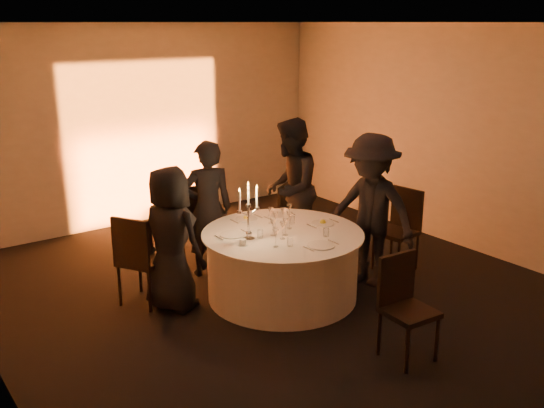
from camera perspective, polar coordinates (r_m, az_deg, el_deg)
floor at (r=7.00m, az=0.98°, el=-8.64°), size 7.00×7.00×0.00m
ceiling at (r=6.32m, az=1.12°, el=16.73°), size 7.00×7.00×0.00m
wall_back at (r=9.47m, az=-11.95°, el=7.28°), size 7.00×0.00×7.00m
wall_right at (r=8.61m, az=17.25°, el=5.96°), size 0.00×7.00×7.00m
uplighter_fixture at (r=9.55m, az=-10.68°, el=-1.55°), size 0.25×0.12×0.10m
banquet_table at (r=6.85m, az=0.99°, el=-5.73°), size 1.80×1.80×0.77m
chair_left at (r=6.72m, az=-12.50°, el=-4.74°), size 0.62×0.62×1.03m
chair_back_left at (r=7.79m, az=-7.31°, el=-1.34°), size 0.54×0.54×1.06m
chair_back_right at (r=8.32m, az=0.47°, el=-0.74°), size 0.54×0.54×0.89m
chair_right at (r=7.74m, az=12.00°, el=-1.88°), size 0.50×0.50×1.02m
chair_front at (r=5.75m, az=12.29°, el=-8.88°), size 0.46×0.46×0.98m
guest_left at (r=6.52m, az=-9.50°, el=-3.29°), size 0.77×0.91×1.58m
guest_back_left at (r=7.35m, az=-6.06°, el=-0.45°), size 0.71×0.57×1.68m
guest_back_right at (r=7.90m, az=1.73°, el=1.45°), size 1.13×1.11×1.84m
guest_right at (r=7.14m, az=9.24°, el=-0.58°), size 0.94×1.30×1.80m
plate_left at (r=6.63m, az=-3.77°, el=-2.89°), size 0.36×0.27×0.01m
plate_back_left at (r=7.15m, az=-2.42°, el=-1.31°), size 0.35×0.26×0.08m
plate_back_right at (r=7.26m, az=0.72°, el=-1.11°), size 0.36×0.27×0.01m
plate_right at (r=7.00m, az=4.81°, el=-1.74°), size 0.36×0.26×0.08m
plate_front at (r=6.33m, az=4.63°, el=-3.91°), size 0.35×0.29×0.01m
coffee_cup at (r=6.33m, az=-2.76°, el=-3.63°), size 0.11×0.11×0.07m
candelabra at (r=6.41m, az=-2.22°, el=-1.50°), size 0.27×0.13×0.65m
wine_glass_a at (r=6.96m, az=-0.12°, el=-0.76°), size 0.07×0.07×0.19m
wine_glass_b at (r=6.79m, az=1.66°, el=-1.23°), size 0.07×0.07×0.19m
wine_glass_c at (r=6.47m, az=1.02°, el=-2.15°), size 0.07×0.07×0.19m
wine_glass_d at (r=6.56m, az=0.08°, el=-1.86°), size 0.07×0.07×0.19m
wine_glass_e at (r=7.09m, az=1.64°, el=-0.43°), size 0.07×0.07×0.19m
wine_glass_f at (r=6.57m, az=1.28°, el=-1.83°), size 0.07×0.07×0.19m
wine_glass_g at (r=6.81m, az=0.31°, el=-1.16°), size 0.07×0.07×0.19m
wine_glass_h at (r=6.95m, az=1.06°, el=-0.79°), size 0.07×0.07×0.19m
wine_glass_i at (r=6.24m, az=0.35°, el=-2.88°), size 0.07×0.07×0.19m
tumbler_a at (r=6.60m, az=5.11°, el=-2.67°), size 0.07×0.07×0.09m
tumbler_b at (r=6.52m, az=-1.13°, el=-2.84°), size 0.07×0.07×0.09m
tumbler_c at (r=6.30m, az=1.72°, el=-3.58°), size 0.07×0.07×0.09m
tumbler_d at (r=6.98m, az=1.91°, el=-1.53°), size 0.07×0.07×0.09m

